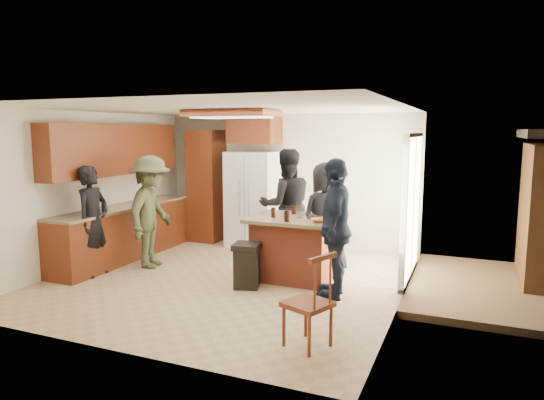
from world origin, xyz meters
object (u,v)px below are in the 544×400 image
at_px(person_behind_right, 326,218).
at_px(kitchen_island, 294,247).
at_px(person_behind_left, 286,205).
at_px(refrigerator, 253,199).
at_px(person_counter, 151,212).
at_px(spindle_chair, 309,304).
at_px(trash_bin, 247,265).
at_px(person_front_left, 93,221).
at_px(person_side_right, 335,228).

xyz_separation_m(person_behind_right, kitchen_island, (-0.36, -0.45, -0.39)).
bearing_deg(person_behind_left, refrigerator, -72.57).
height_order(refrigerator, kitchen_island, refrigerator).
bearing_deg(person_counter, refrigerator, -36.23).
bearing_deg(person_behind_left, spindle_chair, 80.97).
distance_m(person_behind_left, person_behind_right, 0.94).
distance_m(person_counter, trash_bin, 1.98).
height_order(person_behind_right, refrigerator, refrigerator).
xyz_separation_m(person_front_left, person_behind_right, (3.22, 1.46, 0.03)).
distance_m(kitchen_island, spindle_chair, 2.32).
distance_m(person_behind_right, spindle_chair, 2.67).
bearing_deg(kitchen_island, person_behind_right, 51.42).
distance_m(person_behind_right, kitchen_island, 0.69).
bearing_deg(refrigerator, person_side_right, -44.91).
height_order(person_side_right, person_counter, person_side_right).
bearing_deg(person_counter, person_front_left, 132.51).
bearing_deg(spindle_chair, kitchen_island, 113.67).
relative_size(person_front_left, kitchen_island, 1.31).
bearing_deg(person_behind_right, refrigerator, -78.22).
bearing_deg(person_counter, spindle_chair, -130.75).
bearing_deg(person_side_right, refrigerator, -143.83).
relative_size(person_behind_right, kitchen_island, 1.35).
xyz_separation_m(person_front_left, person_counter, (0.53, 0.72, 0.06)).
bearing_deg(person_behind_right, spindle_chair, 58.29).
bearing_deg(spindle_chair, person_side_right, 96.04).
relative_size(person_behind_right, trash_bin, 2.74).
relative_size(person_side_right, trash_bin, 2.93).
height_order(person_front_left, person_side_right, person_side_right).
height_order(person_counter, spindle_chair, person_counter).
bearing_deg(refrigerator, person_front_left, -118.18).
distance_m(person_front_left, refrigerator, 3.02).
height_order(person_counter, kitchen_island, person_counter).
distance_m(person_side_right, person_counter, 3.11).
bearing_deg(person_behind_left, trash_bin, 55.74).
bearing_deg(kitchen_island, person_front_left, -160.65).
bearing_deg(person_side_right, person_counter, -103.54).
bearing_deg(person_behind_right, person_side_right, 68.10).
xyz_separation_m(person_side_right, refrigerator, (-2.20, 2.19, -0.02)).
distance_m(trash_bin, spindle_chair, 2.05).
height_order(person_front_left, kitchen_island, person_front_left).
distance_m(person_behind_left, trash_bin, 1.65).
relative_size(refrigerator, spindle_chair, 1.81).
bearing_deg(person_counter, person_behind_right, -86.16).
xyz_separation_m(person_side_right, spindle_chair, (0.17, -1.59, -0.47)).
distance_m(person_behind_left, spindle_chair, 3.36).
height_order(person_front_left, person_counter, person_counter).
height_order(refrigerator, spindle_chair, refrigerator).
distance_m(person_behind_left, kitchen_island, 1.11).
bearing_deg(person_side_right, person_front_left, -91.51).
bearing_deg(person_side_right, person_behind_right, -166.56).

